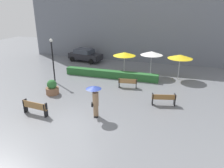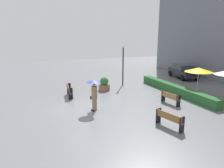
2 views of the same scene
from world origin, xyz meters
name	(u,v)px [view 1 (image 1 of 2)]	position (x,y,z in m)	size (l,w,h in m)	color
ground_plane	(80,120)	(0.00, 0.00, 0.00)	(60.00, 60.00, 0.00)	slate
bench_near_left	(35,107)	(-3.09, -0.24, 0.56)	(1.81, 0.48, 0.93)	#9E7242
bench_back_row	(128,82)	(1.50, 6.23, 0.49)	(1.62, 0.58, 0.84)	#9E7242
bench_far_right	(164,99)	(4.73, 3.70, 0.51)	(1.70, 0.75, 0.85)	olive
pedestrian_with_umbrella	(95,97)	(0.71, 0.72, 1.33)	(0.97, 0.97, 2.06)	#8C6B4C
planter_pot	(52,88)	(-3.92, 3.07, 0.52)	(1.02, 1.02, 1.21)	brown
lamp_post	(53,56)	(-5.22, 5.53, 2.45)	(0.28, 0.28, 4.00)	black
patio_umbrella_yellow	(124,54)	(0.22, 9.95, 2.10)	(2.26, 2.26, 2.28)	silver
patio_umbrella_white	(152,53)	(2.89, 10.23, 2.30)	(2.17, 2.17, 2.48)	silver
patio_umbrella_yellow_far	(180,57)	(5.59, 9.94, 2.21)	(2.29, 2.29, 2.39)	silver
hedge_strip	(111,74)	(-0.75, 8.40, 0.35)	(9.29, 0.70, 0.70)	#28602D
building_facade	(136,16)	(0.00, 16.00, 5.52)	(28.00, 1.20, 11.04)	slate
parked_car	(85,55)	(-5.81, 13.57, 0.82)	(4.46, 2.60, 1.57)	black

